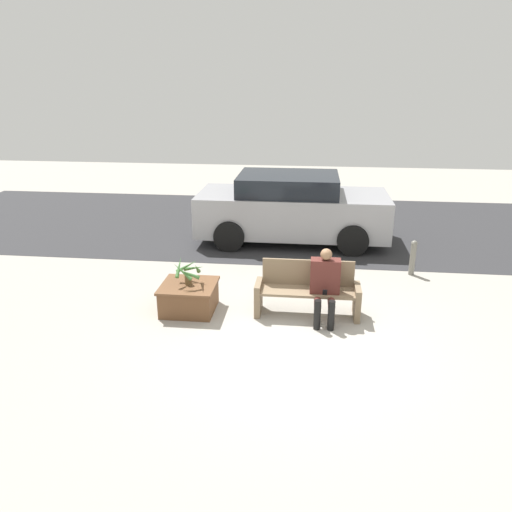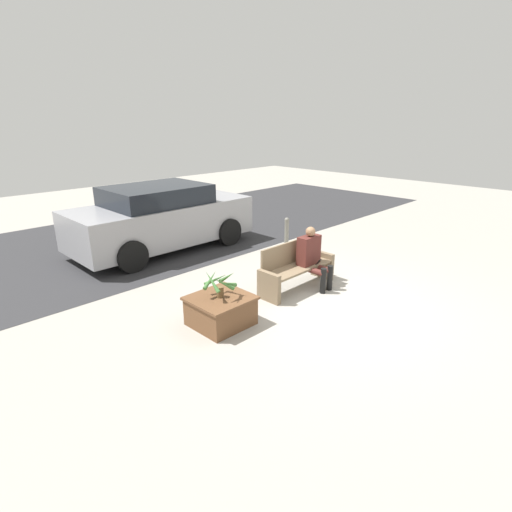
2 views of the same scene
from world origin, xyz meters
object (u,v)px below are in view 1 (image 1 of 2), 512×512
at_px(bench, 307,290).
at_px(person_seated, 325,283).
at_px(parked_car, 292,208).
at_px(potted_plant, 188,271).
at_px(bollard_post, 413,257).
at_px(planter_box, 189,296).

bearing_deg(bench, person_seated, -34.17).
bearing_deg(bench, parked_car, 96.47).
relative_size(potted_plant, bollard_post, 0.73).
bearing_deg(bollard_post, planter_box, -152.53).
distance_m(planter_box, parked_car, 4.16).
relative_size(planter_box, potted_plant, 1.75).
distance_m(bench, planter_box, 1.89).
bearing_deg(bollard_post, parked_car, 141.95).
distance_m(bench, parked_car, 3.80).
height_order(bench, person_seated, person_seated).
bearing_deg(potted_plant, bollard_post, 27.42).
distance_m(person_seated, bollard_post, 2.68).
xyz_separation_m(bench, person_seated, (0.26, -0.18, 0.22)).
bearing_deg(planter_box, parked_car, 69.30).
bearing_deg(parked_car, bollard_post, -38.05).
distance_m(planter_box, bollard_post, 4.33).
distance_m(planter_box, potted_plant, 0.43).
xyz_separation_m(bench, parked_car, (-0.43, 3.75, 0.37)).
distance_m(parked_car, bollard_post, 3.05).
bearing_deg(potted_plant, person_seated, -2.05).
distance_m(potted_plant, bollard_post, 4.33).
bearing_deg(bollard_post, bench, -135.95).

